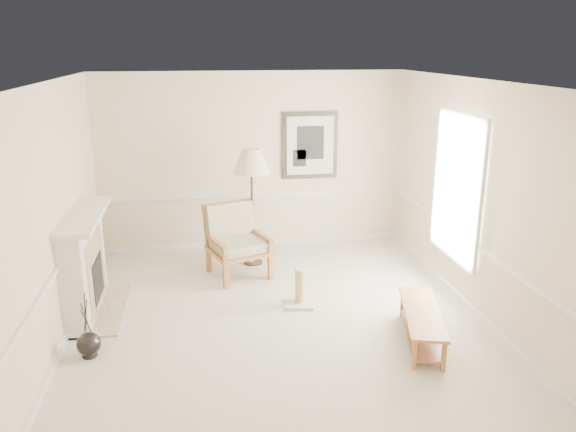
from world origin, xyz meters
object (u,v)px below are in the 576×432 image
object	(u,v)px
bench	(422,321)
floor_vase	(89,345)
armchair	(235,237)
scratching_post	(300,294)
floor_lamp	(251,164)

from	to	relation	value
bench	floor_vase	bearing A→B (deg)	175.88
armchair	floor_vase	bearing A→B (deg)	-148.20
armchair	scratching_post	distance (m)	1.50
floor_vase	armchair	bearing A→B (deg)	50.33
armchair	scratching_post	world-z (taller)	armchair
armchair	bench	bearing A→B (deg)	-69.23
bench	scratching_post	xyz separation A→B (m)	(-1.21, 1.15, -0.09)
floor_vase	scratching_post	world-z (taller)	floor_vase
floor_lamp	bench	xyz separation A→B (m)	(1.67, -2.73, -1.32)
armchair	floor_lamp	distance (m)	1.11
floor_lamp	bench	bearing A→B (deg)	-58.64
floor_lamp	bench	distance (m)	3.46
floor_lamp	floor_vase	bearing A→B (deg)	-129.76
floor_vase	bench	xyz separation A→B (m)	(3.72, -0.27, 0.11)
floor_vase	floor_lamp	xyz separation A→B (m)	(2.05, 2.47, 1.44)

